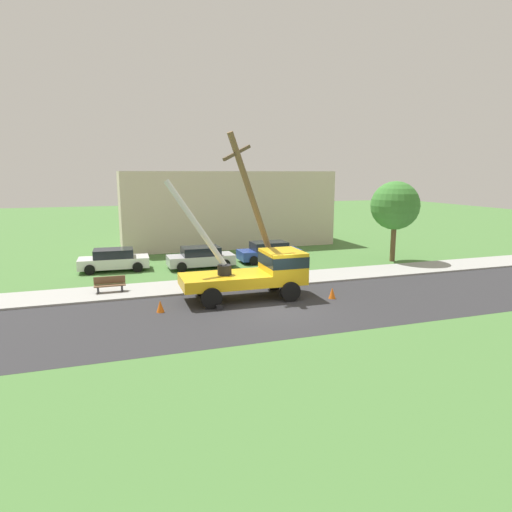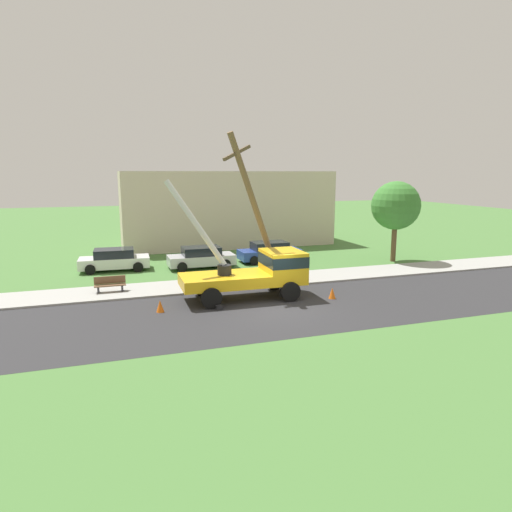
# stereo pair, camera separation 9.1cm
# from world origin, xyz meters

# --- Properties ---
(ground_plane) EXTENTS (120.00, 120.00, 0.00)m
(ground_plane) POSITION_xyz_m (0.00, 12.00, 0.00)
(ground_plane) COLOR #477538
(road_asphalt) EXTENTS (80.00, 7.61, 0.01)m
(road_asphalt) POSITION_xyz_m (0.00, 0.00, 0.00)
(road_asphalt) COLOR #2B2B2D
(road_asphalt) RESTS_ON ground
(sidewalk_strip) EXTENTS (80.00, 3.03, 0.10)m
(sidewalk_strip) POSITION_xyz_m (0.00, 5.32, 0.05)
(sidewalk_strip) COLOR #9E9E99
(sidewalk_strip) RESTS_ON ground
(utility_truck) EXTENTS (6.76, 3.21, 5.98)m
(utility_truck) POSITION_xyz_m (-0.11, 2.20, 1.41)
(utility_truck) COLOR gold
(utility_truck) RESTS_ON ground
(leaning_utility_pole) EXTENTS (3.93, 1.78, 8.39)m
(leaning_utility_pole) POSITION_xyz_m (0.32, 3.89, 4.28)
(leaning_utility_pole) COLOR brown
(leaning_utility_pole) RESTS_ON ground
(traffic_cone_ahead) EXTENTS (0.36, 0.36, 0.56)m
(traffic_cone_ahead) POSITION_xyz_m (3.34, 0.77, 0.28)
(traffic_cone_ahead) COLOR orange
(traffic_cone_ahead) RESTS_ON ground
(traffic_cone_behind) EXTENTS (0.36, 0.36, 0.56)m
(traffic_cone_behind) POSITION_xyz_m (-5.20, 1.24, 0.28)
(traffic_cone_behind) COLOR orange
(traffic_cone_behind) RESTS_ON ground
(parked_sedan_white) EXTENTS (4.47, 2.14, 1.42)m
(parked_sedan_white) POSITION_xyz_m (-6.97, 11.25, 0.71)
(parked_sedan_white) COLOR silver
(parked_sedan_white) RESTS_ON ground
(parked_sedan_silver) EXTENTS (4.42, 2.05, 1.42)m
(parked_sedan_silver) POSITION_xyz_m (-1.42, 10.28, 0.71)
(parked_sedan_silver) COLOR #B7B7BF
(parked_sedan_silver) RESTS_ON ground
(parked_sedan_blue) EXTENTS (4.42, 2.05, 1.42)m
(parked_sedan_blue) POSITION_xyz_m (3.65, 10.88, 0.71)
(parked_sedan_blue) COLOR #263F99
(parked_sedan_blue) RESTS_ON ground
(park_bench) EXTENTS (1.60, 0.45, 0.90)m
(park_bench) POSITION_xyz_m (-7.32, 5.39, 0.46)
(park_bench) COLOR brown
(park_bench) RESTS_ON ground
(roadside_tree_near) EXTENTS (3.42, 3.42, 5.71)m
(roadside_tree_near) POSITION_xyz_m (12.14, 8.15, 3.98)
(roadside_tree_near) COLOR brown
(roadside_tree_near) RESTS_ON ground
(lowrise_building_backdrop) EXTENTS (18.00, 6.00, 6.40)m
(lowrise_building_backdrop) POSITION_xyz_m (2.81, 19.45, 3.20)
(lowrise_building_backdrop) COLOR beige
(lowrise_building_backdrop) RESTS_ON ground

